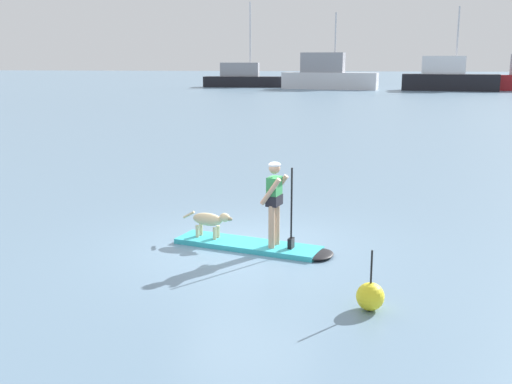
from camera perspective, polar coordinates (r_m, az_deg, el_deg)
name	(u,v)px	position (r m, az deg, el deg)	size (l,w,h in m)	color
ground_plane	(248,247)	(11.93, -0.80, -5.24)	(400.00, 400.00, 0.00)	slate
paddleboard	(258,246)	(11.83, 0.20, -5.14)	(3.27, 1.50, 0.10)	#33B2BF
person_paddler	(275,198)	(11.43, 1.81, -0.56)	(0.66, 0.56, 1.64)	tan
dog	(210,220)	(12.16, -4.39, -2.67)	(1.10, 0.39, 0.54)	#CCB78C
moored_boat_starboard	(244,78)	(84.71, -1.11, 10.72)	(11.73, 3.16, 11.32)	black
moored_boat_port	(328,76)	(78.63, 6.77, 10.85)	(12.32, 4.36, 9.45)	silver
moored_boat_far_port	(448,78)	(78.00, 17.68, 10.24)	(11.50, 4.58, 9.88)	black
marker_buoy	(370,296)	(9.14, 10.73, -9.65)	(0.42, 0.42, 0.92)	yellow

